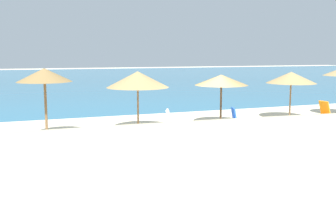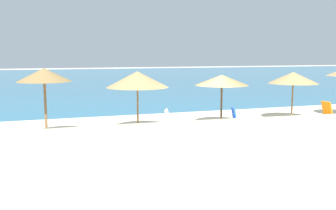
% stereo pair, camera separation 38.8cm
% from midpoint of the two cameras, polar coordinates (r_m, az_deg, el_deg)
% --- Properties ---
extents(ground_plane, '(160.00, 160.00, 0.00)m').
position_cam_midpoint_polar(ground_plane, '(16.09, 6.68, -4.35)').
color(ground_plane, beige).
extents(sea_water, '(160.00, 67.75, 0.01)m').
position_cam_midpoint_polar(sea_water, '(54.52, -11.51, 4.02)').
color(sea_water, teal).
rests_on(sea_water, ground_plane).
extents(beach_umbrella_1, '(2.09, 2.09, 2.81)m').
position_cam_midpoint_polar(beach_umbrella_1, '(15.33, -17.53, 4.32)').
color(beach_umbrella_1, brown).
rests_on(beach_umbrella_1, ground_plane).
extents(beach_umbrella_2, '(2.66, 2.66, 2.62)m').
position_cam_midpoint_polar(beach_umbrella_2, '(16.05, -3.96, 3.88)').
color(beach_umbrella_2, brown).
rests_on(beach_umbrella_2, ground_plane).
extents(beach_umbrella_3, '(2.45, 2.45, 2.41)m').
position_cam_midpoint_polar(beach_umbrella_3, '(17.51, 8.78, 3.74)').
color(beach_umbrella_3, brown).
rests_on(beach_umbrella_3, ground_plane).
extents(beach_umbrella_4, '(2.47, 2.47, 2.47)m').
position_cam_midpoint_polar(beach_umbrella_4, '(19.91, 18.93, 3.91)').
color(beach_umbrella_4, brown).
rests_on(beach_umbrella_4, ground_plane).
extents(lounge_chair_0, '(1.66, 1.18, 1.18)m').
position_cam_midpoint_polar(lounge_chair_0, '(15.07, -0.85, -3.24)').
color(lounge_chair_0, white).
rests_on(lounge_chair_0, ground_plane).
extents(lounge_chair_1, '(1.51, 0.96, 1.00)m').
position_cam_midpoint_polar(lounge_chair_1, '(16.80, 9.17, -2.49)').
color(lounge_chair_1, blue).
rests_on(lounge_chair_1, ground_plane).
extents(lounge_chair_3, '(1.38, 0.66, 1.06)m').
position_cam_midpoint_polar(lounge_chair_3, '(19.84, 22.57, -1.26)').
color(lounge_chair_3, orange).
rests_on(lounge_chair_3, ground_plane).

